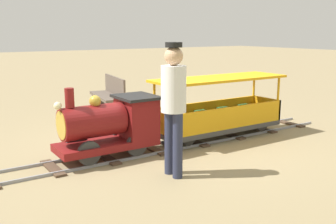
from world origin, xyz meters
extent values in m
plane|color=#8C7A56|center=(0.00, 0.00, 0.00)|extent=(60.00, 60.00, 0.00)
cube|color=gray|center=(-0.22, 0.09, 0.02)|extent=(0.03, 6.05, 0.04)
cube|color=gray|center=(0.22, 0.09, 0.02)|extent=(0.03, 6.05, 0.04)
cube|color=#4C3828|center=(0.00, -2.56, 0.01)|extent=(0.68, 0.14, 0.03)
cube|color=#4C3828|center=(0.00, -1.80, 0.01)|extent=(0.68, 0.14, 0.03)
cube|color=#4C3828|center=(0.00, -1.05, 0.01)|extent=(0.68, 0.14, 0.03)
cube|color=#4C3828|center=(0.00, -0.29, 0.01)|extent=(0.68, 0.14, 0.03)
cube|color=#4C3828|center=(0.00, 0.47, 0.01)|extent=(0.68, 0.14, 0.03)
cube|color=#4C3828|center=(0.00, 1.22, 0.01)|extent=(0.68, 0.14, 0.03)
cube|color=#4C3828|center=(0.00, 1.98, 0.01)|extent=(0.68, 0.14, 0.03)
cube|color=maroon|center=(0.00, 1.21, 0.21)|extent=(0.56, 1.40, 0.10)
cylinder|color=maroon|center=(0.00, 1.41, 0.56)|extent=(0.44, 0.85, 0.44)
cylinder|color=#B7932D|center=(0.00, 1.84, 0.56)|extent=(0.37, 0.02, 0.37)
cylinder|color=maroon|center=(0.00, 1.71, 0.91)|extent=(0.12, 0.12, 0.25)
sphere|color=#B7932D|center=(0.00, 1.36, 0.83)|extent=(0.16, 0.16, 0.16)
cube|color=maroon|center=(0.00, 0.74, 0.54)|extent=(0.56, 0.45, 0.55)
cube|color=black|center=(0.00, 0.74, 0.83)|extent=(0.64, 0.53, 0.04)
sphere|color=#F2EAB2|center=(0.00, 1.87, 0.82)|extent=(0.10, 0.10, 0.10)
cylinder|color=#2D2D2D|center=(-0.22, 1.56, 0.20)|extent=(0.05, 0.32, 0.32)
cylinder|color=#2D2D2D|center=(0.22, 1.56, 0.20)|extent=(0.05, 0.32, 0.32)
cylinder|color=#2D2D2D|center=(-0.22, 0.86, 0.20)|extent=(0.05, 0.32, 0.32)
cylinder|color=#2D2D2D|center=(0.22, 0.86, 0.20)|extent=(0.05, 0.32, 0.32)
cube|color=#3F3F3F|center=(0.00, -0.81, 0.18)|extent=(0.64, 2.25, 0.08)
cube|color=orange|center=(-0.30, -0.81, 0.40)|extent=(0.04, 2.25, 0.35)
cube|color=orange|center=(0.30, -0.81, 0.40)|extent=(0.04, 2.25, 0.35)
cube|color=orange|center=(0.00, 0.29, 0.40)|extent=(0.64, 0.04, 0.35)
cube|color=orange|center=(0.00, -1.92, 0.40)|extent=(0.64, 0.04, 0.35)
cylinder|color=orange|center=(-0.29, 0.26, 0.59)|extent=(0.04, 0.04, 0.75)
cylinder|color=orange|center=(0.29, 0.26, 0.59)|extent=(0.04, 0.04, 0.75)
cylinder|color=orange|center=(-0.29, -1.89, 0.59)|extent=(0.04, 0.04, 0.75)
cylinder|color=orange|center=(0.29, -1.89, 0.59)|extent=(0.04, 0.04, 0.75)
cube|color=orange|center=(0.00, -0.81, 0.99)|extent=(0.74, 2.35, 0.04)
cube|color=#2D6B33|center=(0.00, -1.54, 0.34)|extent=(0.48, 0.20, 0.24)
cube|color=#2D6B33|center=(0.00, -1.05, 0.34)|extent=(0.48, 0.20, 0.24)
cube|color=#2D6B33|center=(0.00, -0.57, 0.34)|extent=(0.48, 0.20, 0.24)
cube|color=#2D6B33|center=(0.00, -0.08, 0.34)|extent=(0.48, 0.20, 0.24)
cylinder|color=#262626|center=(-0.22, -0.02, 0.16)|extent=(0.04, 0.24, 0.24)
cylinder|color=#262626|center=(0.22, -0.02, 0.16)|extent=(0.04, 0.24, 0.24)
cylinder|color=#262626|center=(-0.22, -1.60, 0.16)|extent=(0.04, 0.24, 0.24)
cylinder|color=#262626|center=(0.22, -1.60, 0.16)|extent=(0.04, 0.24, 0.24)
cylinder|color=#282D47|center=(-1.13, 0.81, 0.40)|extent=(0.12, 0.12, 0.80)
cylinder|color=#282D47|center=(-0.95, 0.81, 0.40)|extent=(0.12, 0.12, 0.80)
cylinder|color=white|center=(-1.04, 0.81, 1.08)|extent=(0.30, 0.30, 0.55)
sphere|color=tan|center=(-1.04, 0.81, 1.46)|extent=(0.22, 0.22, 0.22)
cylinder|color=black|center=(-1.04, 0.81, 1.59)|extent=(0.20, 0.20, 0.06)
cube|color=brown|center=(2.56, 0.03, 0.42)|extent=(1.35, 0.60, 0.06)
cube|color=brown|center=(2.53, -0.14, 0.62)|extent=(1.29, 0.24, 0.40)
cube|color=#333333|center=(1.99, 0.12, 0.21)|extent=(0.13, 0.33, 0.42)
cube|color=#333333|center=(3.12, -0.05, 0.21)|extent=(0.13, 0.33, 0.42)
camera|label=1|loc=(-4.82, 3.39, 1.75)|focal=42.01mm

